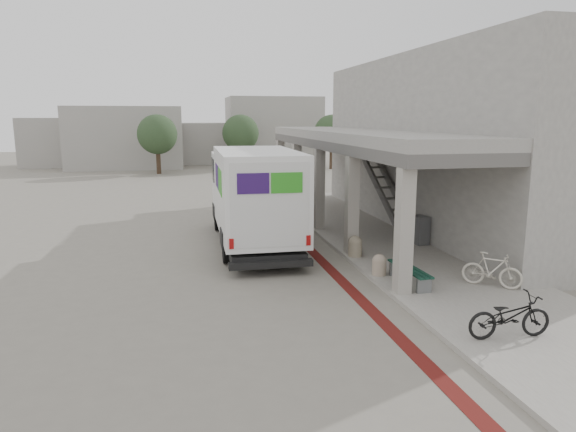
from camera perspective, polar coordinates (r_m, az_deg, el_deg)
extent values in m
plane|color=slate|center=(16.20, 0.48, -5.36)|extent=(120.00, 120.00, 0.00)
cube|color=#551411|center=(18.30, 2.19, -3.44)|extent=(0.35, 40.00, 0.01)
cube|color=gray|center=(17.46, 13.45, -4.26)|extent=(4.40, 28.00, 0.12)
cube|color=gray|center=(22.44, 16.71, 7.80)|extent=(4.30, 17.00, 7.00)
cube|color=#585552|center=(20.91, 7.56, 7.96)|extent=(3.40, 16.90, 0.35)
cube|color=gray|center=(20.89, 7.58, 8.92)|extent=(3.40, 16.90, 0.35)
cube|color=gray|center=(49.43, -17.56, 8.32)|extent=(10.00, 6.00, 5.50)
cube|color=gray|center=(53.30, -9.53, 8.02)|extent=(8.00, 6.00, 4.00)
cube|color=gray|center=(52.05, -1.65, 9.47)|extent=(9.00, 6.00, 6.50)
cube|color=gray|center=(53.31, -23.71, 7.53)|extent=(7.00, 5.00, 4.50)
cylinder|color=#38281C|center=(43.34, -14.20, 6.15)|extent=(0.36, 0.36, 2.40)
sphere|color=#283A22|center=(43.24, -14.33, 8.79)|extent=(3.20, 3.20, 3.20)
cylinder|color=#38281C|center=(45.62, -5.24, 6.66)|extent=(0.36, 0.36, 2.40)
sphere|color=#283A22|center=(45.52, -5.29, 9.17)|extent=(3.20, 3.20, 3.20)
cylinder|color=#38281C|center=(46.28, 4.86, 6.72)|extent=(0.36, 0.36, 2.40)
sphere|color=#283A22|center=(46.18, 4.90, 9.20)|extent=(3.20, 3.20, 3.20)
cube|color=black|center=(18.52, -3.78, -1.95)|extent=(2.37, 7.50, 0.32)
cube|color=silver|center=(17.28, -3.45, 2.71)|extent=(2.65, 5.59, 2.77)
cube|color=silver|center=(20.92, -4.78, 3.67)|extent=(2.59, 2.07, 2.45)
cube|color=silver|center=(22.15, -5.06, 1.70)|extent=(2.36, 0.68, 0.85)
cube|color=black|center=(21.70, -5.06, 5.49)|extent=(2.35, 0.56, 1.12)
cube|color=black|center=(14.85, -1.89, -5.38)|extent=(2.46, 0.31, 0.19)
cube|color=#2D1255|center=(17.84, -7.89, 4.43)|extent=(0.05, 1.49, 0.80)
cube|color=#2B9320|center=(16.25, -7.57, 3.82)|extent=(0.05, 1.49, 0.80)
cube|color=#2D1255|center=(14.38, -3.89, 3.61)|extent=(0.91, 0.05, 0.59)
cube|color=#2B9320|center=(14.53, -0.13, 3.71)|extent=(0.91, 0.05, 0.59)
cylinder|color=black|center=(21.11, -7.76, -0.28)|extent=(0.31, 0.96, 0.96)
cylinder|color=black|center=(21.35, -1.75, -0.06)|extent=(0.31, 0.96, 0.96)
cylinder|color=black|center=(16.34, -6.74, -3.55)|extent=(0.31, 0.96, 0.96)
cylinder|color=black|center=(16.64, 0.98, -3.21)|extent=(0.31, 0.96, 0.96)
cube|color=slate|center=(13.66, 14.87, -7.46)|extent=(0.40, 0.10, 0.40)
cube|color=slate|center=(14.97, 11.93, -5.70)|extent=(0.40, 0.10, 0.40)
cube|color=#12382A|center=(14.18, 12.85, -5.76)|extent=(0.20, 1.88, 0.05)
cube|color=#12382A|center=(14.25, 13.37, -5.70)|extent=(0.20, 1.88, 0.05)
cube|color=#12382A|center=(14.31, 13.89, -5.65)|extent=(0.20, 1.88, 0.05)
cylinder|color=gray|center=(16.75, 7.47, -3.69)|extent=(0.45, 0.45, 0.45)
sphere|color=gray|center=(16.69, 7.49, -2.95)|extent=(0.45, 0.45, 0.45)
cylinder|color=tan|center=(14.91, 10.09, -5.69)|extent=(0.40, 0.40, 0.40)
sphere|color=tan|center=(14.85, 10.12, -4.95)|extent=(0.40, 0.40, 0.40)
cube|color=slate|center=(18.74, 14.43, -1.51)|extent=(0.54, 0.67, 1.00)
imported|color=black|center=(11.48, 23.39, -10.17)|extent=(1.79, 0.71, 0.93)
imported|color=beige|center=(14.62, 21.72, -5.58)|extent=(1.43, 1.37, 0.93)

